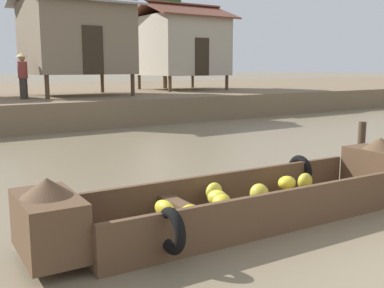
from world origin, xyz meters
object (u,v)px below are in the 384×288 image
at_px(banana_boat, 250,199).
at_px(palm_tree_near, 164,1).
at_px(stilt_house_mid_right, 182,45).
at_px(vendor_person, 23,73).
at_px(mooring_post, 361,151).
at_px(stilt_house_mid_left, 76,37).

xyz_separation_m(banana_boat, palm_tree_near, (8.71, 17.28, 5.29)).
xyz_separation_m(stilt_house_mid_right, vendor_person, (-8.71, -2.97, -1.35)).
bearing_deg(banana_boat, stilt_house_mid_right, 60.62).
relative_size(palm_tree_near, mooring_post, 5.05).
bearing_deg(stilt_house_mid_right, palm_tree_near, 92.98).
relative_size(stilt_house_mid_right, vendor_person, 2.70).
xyz_separation_m(stilt_house_mid_left, mooring_post, (0.78, -13.04, -2.78)).
bearing_deg(stilt_house_mid_left, stilt_house_mid_right, 17.24).
height_order(stilt_house_mid_left, vendor_person, stilt_house_mid_left).
bearing_deg(stilt_house_mid_left, banana_boat, -100.34).
bearing_deg(banana_boat, mooring_post, 11.03).
bearing_deg(stilt_house_mid_left, palm_tree_near, 30.07).
relative_size(stilt_house_mid_left, stilt_house_mid_right, 1.01).
height_order(palm_tree_near, vendor_person, palm_tree_near).
relative_size(vendor_person, mooring_post, 1.48).
relative_size(banana_boat, stilt_house_mid_left, 1.36).
bearing_deg(mooring_post, vendor_person, 104.83).
relative_size(stilt_house_mid_right, palm_tree_near, 0.79).
relative_size(stilt_house_mid_left, vendor_person, 2.73).
bearing_deg(palm_tree_near, mooring_post, -108.09).
bearing_deg(banana_boat, vendor_person, 89.57).
height_order(stilt_house_mid_left, palm_tree_near, palm_tree_near).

